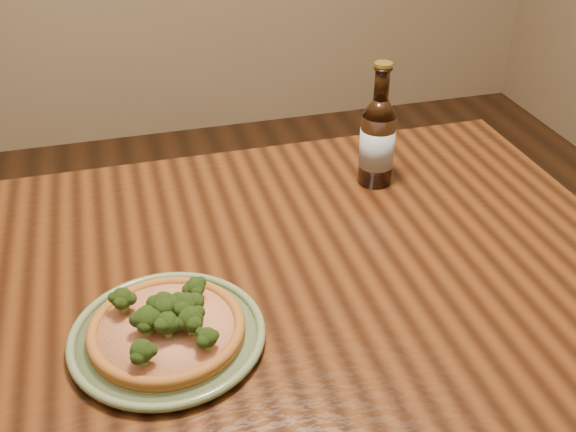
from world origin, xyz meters
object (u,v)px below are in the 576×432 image
object	(u,v)px
pizza	(167,327)
beer_bottle	(377,140)
plate	(167,336)
table	(197,322)

from	to	relation	value
pizza	beer_bottle	world-z (taller)	beer_bottle
plate	table	bearing A→B (deg)	66.15
table	plate	xyz separation A→B (m)	(-0.06, -0.13, 0.10)
plate	beer_bottle	size ratio (longest dim) A/B	1.14
pizza	beer_bottle	size ratio (longest dim) A/B	0.90
table	plate	bearing A→B (deg)	-113.85
plate	beer_bottle	bearing A→B (deg)	37.22
table	pizza	xyz separation A→B (m)	(-0.06, -0.14, 0.12)
pizza	table	bearing A→B (deg)	66.59
plate	pizza	distance (m)	0.02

